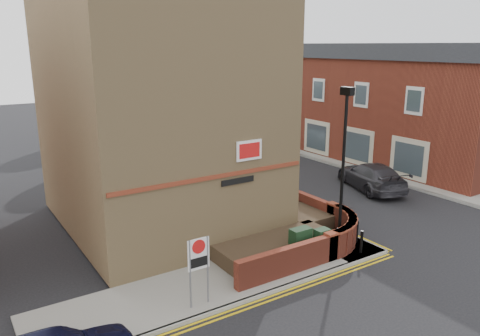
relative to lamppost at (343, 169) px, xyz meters
name	(u,v)px	position (x,y,z in m)	size (l,w,h in m)	color
ground	(330,273)	(-1.60, -1.20, -3.34)	(120.00, 120.00, 0.00)	black
pavement_corner	(224,280)	(-5.10, 0.30, -3.28)	(13.00, 3.00, 0.12)	gray
pavement_main	(181,168)	(0.40, 14.80, -3.28)	(2.00, 32.00, 0.12)	gray
pavement_far	(336,156)	(11.40, 11.80, -3.28)	(4.00, 40.00, 0.12)	gray
kerb_side	(249,299)	(-5.10, -1.20, -3.28)	(13.00, 0.15, 0.12)	gray
kerb_main_near	(195,166)	(1.40, 14.80, -3.28)	(0.15, 32.00, 0.12)	gray
kerb_main_far	(315,159)	(9.40, 11.80, -3.28)	(0.15, 40.00, 0.12)	gray
yellow_lines_side	(253,305)	(-5.10, -1.45, -3.34)	(13.00, 0.28, 0.01)	gold
yellow_lines_main	(198,166)	(1.65, 14.80, -3.34)	(0.28, 32.00, 0.01)	gold
corner_building	(158,85)	(-4.44, 6.80, 2.88)	(8.95, 10.40, 13.60)	tan
garden_wall	(286,248)	(-1.60, 1.30, -3.34)	(6.80, 6.00, 1.20)	maroon
lamppost	(343,169)	(0.00, 0.00, 0.00)	(0.25, 0.50, 6.30)	black
utility_cabinet_large	(300,244)	(-1.90, 0.10, -2.62)	(0.80, 0.45, 1.20)	#16331B
utility_cabinet_small	(322,243)	(-1.10, -0.20, -2.67)	(0.55, 0.40, 1.10)	#16331B
bollard_near	(361,242)	(0.40, -0.80, -2.77)	(0.11, 0.11, 0.90)	black
bollard_far	(357,232)	(1.00, 0.00, -2.77)	(0.11, 0.11, 0.90)	black
zone_sign	(199,259)	(-6.60, -0.70, -1.70)	(0.72, 0.07, 2.20)	slate
far_terrace	(316,95)	(12.90, 15.80, 0.70)	(5.40, 30.40, 8.00)	maroon
far_terrace_cream	(193,79)	(12.90, 36.80, 0.71)	(5.40, 12.40, 8.00)	beige
tree_near	(193,100)	(0.40, 12.85, 1.36)	(3.64, 3.65, 6.70)	#382B1E
tree_mid	(142,83)	(0.40, 20.85, 1.85)	(4.03, 4.03, 7.42)	#382B1E
tree_far	(108,80)	(0.40, 28.85, 1.57)	(3.81, 3.81, 7.00)	#382B1E
traffic_light_assembly	(135,111)	(0.80, 23.80, -0.56)	(0.20, 0.16, 4.20)	black
silver_car_near	(219,162)	(2.06, 12.77, -2.69)	(1.37, 3.94, 1.30)	#96999D
red_car_main	(193,143)	(3.33, 18.63, -2.61)	(2.44, 5.30, 1.47)	maroon
grey_car_far	(371,176)	(7.40, 4.95, -2.59)	(2.11, 5.19, 1.51)	#2E2D32
silver_car_far	(271,143)	(8.43, 15.75, -2.66)	(1.62, 4.03, 1.37)	silver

